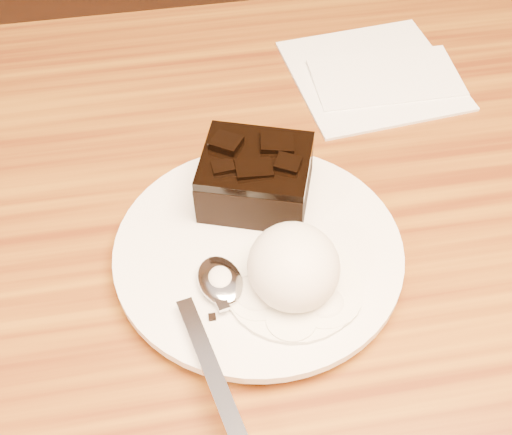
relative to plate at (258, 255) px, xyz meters
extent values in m
cylinder|color=white|center=(0.00, 0.00, 0.00)|extent=(0.21, 0.21, 0.02)
cube|color=black|center=(0.01, 0.05, 0.03)|extent=(0.10, 0.09, 0.04)
ellipsoid|color=white|center=(0.02, -0.04, 0.03)|extent=(0.06, 0.07, 0.05)
cylinder|color=white|center=(0.02, -0.04, 0.01)|extent=(0.10, 0.10, 0.00)
cube|color=white|center=(0.15, 0.20, -0.01)|extent=(0.16, 0.16, 0.01)
cube|color=black|center=(-0.03, -0.05, 0.01)|extent=(0.01, 0.01, 0.00)
cube|color=black|center=(-0.04, -0.05, 0.01)|extent=(0.01, 0.01, 0.00)
camera|label=1|loc=(-0.06, -0.31, 0.41)|focal=48.94mm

